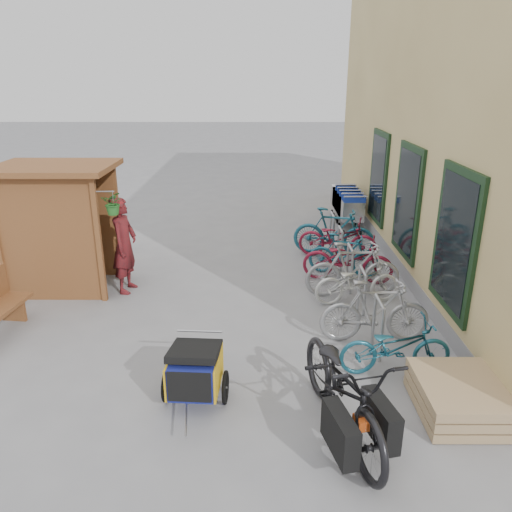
{
  "coord_description": "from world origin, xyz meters",
  "views": [
    {
      "loc": [
        0.53,
        -6.56,
        3.92
      ],
      "look_at": [
        0.5,
        1.5,
        1.0
      ],
      "focal_mm": 35.0,
      "sensor_mm": 36.0,
      "label": 1
    }
  ],
  "objects_px": {
    "bike_0": "(395,347)",
    "pallet_stack": "(459,397)",
    "child_trailer": "(195,369)",
    "bike_3": "(353,270)",
    "kiosk": "(54,210)",
    "bike_5": "(344,255)",
    "bike_7": "(334,232)",
    "person_kiosk": "(124,245)",
    "bike_4": "(348,259)",
    "bike_1": "(375,311)",
    "shopping_carts": "(347,202)",
    "bike_6": "(337,238)",
    "cargo_bike": "(344,388)",
    "bike_2": "(357,282)"
  },
  "relations": [
    {
      "from": "bike_0",
      "to": "pallet_stack",
      "type": "bearing_deg",
      "value": -149.54
    },
    {
      "from": "child_trailer",
      "to": "bike_3",
      "type": "bearing_deg",
      "value": 54.96
    },
    {
      "from": "kiosk",
      "to": "bike_5",
      "type": "bearing_deg",
      "value": 6.51
    },
    {
      "from": "bike_7",
      "to": "child_trailer",
      "type": "bearing_deg",
      "value": 170.16
    },
    {
      "from": "person_kiosk",
      "to": "bike_4",
      "type": "distance_m",
      "value": 4.35
    },
    {
      "from": "kiosk",
      "to": "bike_4",
      "type": "relative_size",
      "value": 1.39
    },
    {
      "from": "person_kiosk",
      "to": "bike_1",
      "type": "bearing_deg",
      "value": -106.51
    },
    {
      "from": "bike_1",
      "to": "bike_4",
      "type": "distance_m",
      "value": 2.41
    },
    {
      "from": "bike_3",
      "to": "kiosk",
      "type": "bearing_deg",
      "value": 82.28
    },
    {
      "from": "person_kiosk",
      "to": "bike_4",
      "type": "xyz_separation_m",
      "value": [
        4.31,
        0.46,
        -0.45
      ]
    },
    {
      "from": "person_kiosk",
      "to": "bike_3",
      "type": "distance_m",
      "value": 4.3
    },
    {
      "from": "kiosk",
      "to": "shopping_carts",
      "type": "distance_m",
      "value": 7.78
    },
    {
      "from": "bike_6",
      "to": "bike_7",
      "type": "relative_size",
      "value": 0.95
    },
    {
      "from": "pallet_stack",
      "to": "shopping_carts",
      "type": "relative_size",
      "value": 0.51
    },
    {
      "from": "person_kiosk",
      "to": "bike_7",
      "type": "distance_m",
      "value": 4.72
    },
    {
      "from": "cargo_bike",
      "to": "bike_4",
      "type": "relative_size",
      "value": 1.35
    },
    {
      "from": "cargo_bike",
      "to": "child_trailer",
      "type": "bearing_deg",
      "value": 147.75
    },
    {
      "from": "shopping_carts",
      "to": "bike_2",
      "type": "xyz_separation_m",
      "value": [
        -0.67,
        -5.22,
        -0.21
      ]
    },
    {
      "from": "bike_6",
      "to": "bike_7",
      "type": "bearing_deg",
      "value": 34.29
    },
    {
      "from": "kiosk",
      "to": "child_trailer",
      "type": "xyz_separation_m",
      "value": [
        3.02,
        -3.64,
        -1.1
      ]
    },
    {
      "from": "pallet_stack",
      "to": "person_kiosk",
      "type": "height_order",
      "value": "person_kiosk"
    },
    {
      "from": "bike_4",
      "to": "bike_5",
      "type": "distance_m",
      "value": 0.34
    },
    {
      "from": "bike_4",
      "to": "bike_5",
      "type": "height_order",
      "value": "bike_4"
    },
    {
      "from": "pallet_stack",
      "to": "bike_5",
      "type": "xyz_separation_m",
      "value": [
        -0.69,
        4.51,
        0.23
      ]
    },
    {
      "from": "pallet_stack",
      "to": "kiosk",
      "type": "bearing_deg",
      "value": 148.34
    },
    {
      "from": "bike_7",
      "to": "bike_1",
      "type": "bearing_deg",
      "value": -164.26
    },
    {
      "from": "kiosk",
      "to": "bike_6",
      "type": "height_order",
      "value": "kiosk"
    },
    {
      "from": "pallet_stack",
      "to": "child_trailer",
      "type": "xyz_separation_m",
      "value": [
        -3.26,
        0.23,
        0.24
      ]
    },
    {
      "from": "pallet_stack",
      "to": "shopping_carts",
      "type": "bearing_deg",
      "value": 90.0
    },
    {
      "from": "bike_2",
      "to": "child_trailer",
      "type": "bearing_deg",
      "value": 129.21
    },
    {
      "from": "pallet_stack",
      "to": "bike_4",
      "type": "relative_size",
      "value": 0.67
    },
    {
      "from": "person_kiosk",
      "to": "bike_1",
      "type": "relative_size",
      "value": 1.08
    },
    {
      "from": "shopping_carts",
      "to": "bike_1",
      "type": "distance_m",
      "value": 6.65
    },
    {
      "from": "bike_1",
      "to": "bike_2",
      "type": "relative_size",
      "value": 1.08
    },
    {
      "from": "cargo_bike",
      "to": "person_kiosk",
      "type": "relative_size",
      "value": 1.32
    },
    {
      "from": "bike_0",
      "to": "bike_7",
      "type": "distance_m",
      "value": 4.87
    },
    {
      "from": "kiosk",
      "to": "pallet_stack",
      "type": "xyz_separation_m",
      "value": [
        6.28,
        -3.87,
        -1.34
      ]
    },
    {
      "from": "bike_5",
      "to": "child_trailer",
      "type": "bearing_deg",
      "value": 168.3
    },
    {
      "from": "bike_5",
      "to": "bike_7",
      "type": "relative_size",
      "value": 0.79
    },
    {
      "from": "bike_1",
      "to": "bike_7",
      "type": "bearing_deg",
      "value": 0.19
    },
    {
      "from": "cargo_bike",
      "to": "bike_6",
      "type": "xyz_separation_m",
      "value": [
        0.83,
        5.93,
        -0.13
      ]
    },
    {
      "from": "kiosk",
      "to": "cargo_bike",
      "type": "relative_size",
      "value": 1.03
    },
    {
      "from": "cargo_bike",
      "to": "bike_4",
      "type": "xyz_separation_m",
      "value": [
        0.82,
        4.55,
        -0.13
      ]
    },
    {
      "from": "kiosk",
      "to": "bike_7",
      "type": "relative_size",
      "value": 1.34
    },
    {
      "from": "bike_1",
      "to": "bike_5",
      "type": "distance_m",
      "value": 2.75
    },
    {
      "from": "shopping_carts",
      "to": "bike_6",
      "type": "distance_m",
      "value": 2.9
    },
    {
      "from": "person_kiosk",
      "to": "bike_2",
      "type": "bearing_deg",
      "value": -89.53
    },
    {
      "from": "person_kiosk",
      "to": "child_trailer",
      "type": "bearing_deg",
      "value": -145.8
    },
    {
      "from": "bike_1",
      "to": "cargo_bike",
      "type": "bearing_deg",
      "value": 158.02
    },
    {
      "from": "child_trailer",
      "to": "bike_4",
      "type": "bearing_deg",
      "value": 60.13
    }
  ]
}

